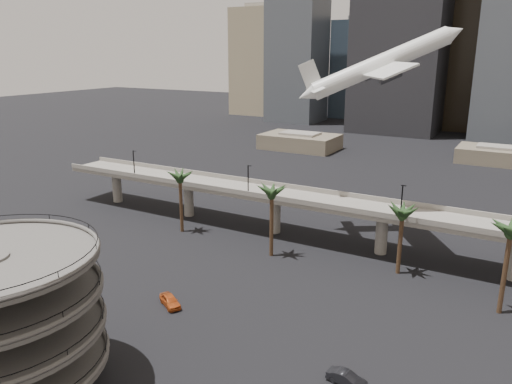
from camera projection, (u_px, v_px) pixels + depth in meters
The scene contains 7 objects.
overpass at pixel (326, 206), 95.41m from camera, with size 130.00×9.30×14.70m.
palm_trees at pixel (375, 206), 82.27m from camera, with size 76.40×18.40×14.00m.
low_buildings at pixel (444, 154), 166.21m from camera, with size 135.00×27.50×6.80m.
skyline at pixel (507, 21), 212.31m from camera, with size 269.00×86.00×131.35m.
airborne_jet at pixel (380, 65), 95.53m from camera, with size 29.05×27.90×16.02m.
car_a at pixel (170, 301), 72.92m from camera, with size 1.95×4.84×1.65m, color #BD4F1B.
car_b at pixel (347, 378), 55.75m from camera, with size 1.60×4.59×1.51m, color black.
Camera 1 is at (33.57, -30.67, 36.10)m, focal length 35.00 mm.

